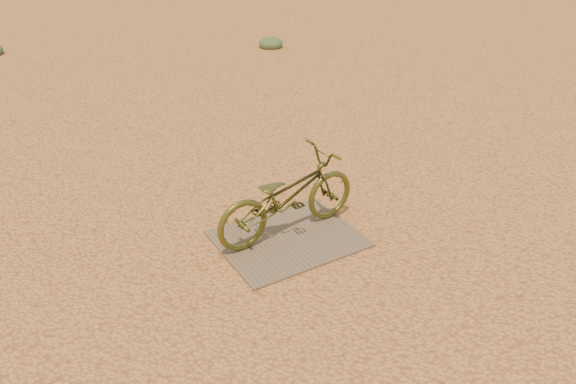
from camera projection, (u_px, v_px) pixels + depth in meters
ground at (243, 241)px, 5.52m from camera, size 120.00×120.00×0.00m
plywood_board at (288, 239)px, 5.54m from camera, size 1.34×1.08×0.02m
bicycle at (287, 196)px, 5.43m from camera, size 1.59×0.64×0.82m
kale_b at (271, 47)px, 12.12m from camera, size 0.52×0.52×0.29m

